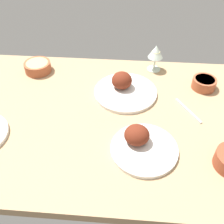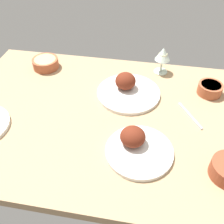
% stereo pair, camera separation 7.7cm
% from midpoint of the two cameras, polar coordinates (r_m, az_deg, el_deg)
% --- Properties ---
extents(dining_table, '(1.40, 0.90, 0.04)m').
position_cam_midpoint_polar(dining_table, '(1.13, -1.96, -1.55)').
color(dining_table, tan).
rests_on(dining_table, ground).
extents(plate_near_viewer, '(0.29, 0.29, 0.10)m').
position_cam_midpoint_polar(plate_near_viewer, '(1.22, 0.89, 5.22)').
color(plate_near_viewer, silver).
rests_on(plate_near_viewer, dining_table).
extents(plate_center_main, '(0.25, 0.25, 0.09)m').
position_cam_midpoint_polar(plate_center_main, '(0.98, 4.20, -7.04)').
color(plate_center_main, silver).
rests_on(plate_center_main, dining_table).
extents(bowl_pasta, '(0.13, 0.13, 0.05)m').
position_cam_midpoint_polar(bowl_pasta, '(1.43, -17.56, 9.48)').
color(bowl_pasta, '#A35133').
rests_on(bowl_pasta, dining_table).
extents(bowl_soup, '(0.11, 0.11, 0.05)m').
position_cam_midpoint_polar(bowl_soup, '(1.31, 18.02, 6.06)').
color(bowl_soup, '#A35133').
rests_on(bowl_soup, dining_table).
extents(wine_glass, '(0.08, 0.08, 0.14)m').
position_cam_midpoint_polar(wine_glass, '(1.35, 7.97, 12.72)').
color(wine_glass, silver).
rests_on(wine_glass, dining_table).
extents(fork_loose, '(0.10, 0.15, 0.01)m').
position_cam_midpoint_polar(fork_loose, '(1.17, 14.60, 0.27)').
color(fork_loose, silver).
rests_on(fork_loose, dining_table).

